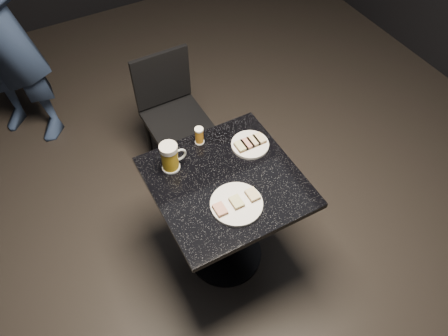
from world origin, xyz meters
The scene contains 9 objects.
floor centered at (0.00, 0.00, 0.00)m, with size 6.00×6.00×0.00m, color black.
plate_large centered at (-0.03, -0.15, 0.76)m, with size 0.25×0.25×0.01m, color white.
plate_small centered at (0.22, 0.14, 0.76)m, with size 0.20×0.20×0.01m, color white.
table centered at (0.00, 0.00, 0.51)m, with size 0.70×0.70×0.75m.
beer_mug centered at (-0.20, 0.20, 0.83)m, with size 0.13×0.09×0.16m.
beer_tumbler centered at (0.00, 0.28, 0.80)m, with size 0.05×0.05×0.10m.
chair centered at (0.06, 0.84, 0.50)m, with size 0.38×0.38×0.86m.
canapes_on_plate_large centered at (-0.03, -0.15, 0.77)m, with size 0.22×0.07×0.02m.
canapes_on_plate_small centered at (0.22, 0.14, 0.77)m, with size 0.16×0.07×0.02m.
Camera 1 is at (-0.63, -1.13, 2.42)m, focal length 35.00 mm.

